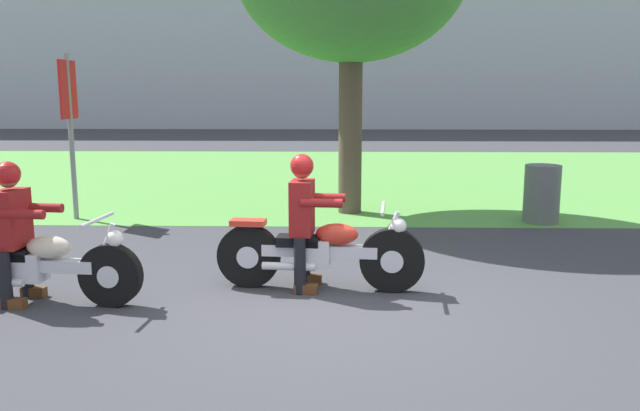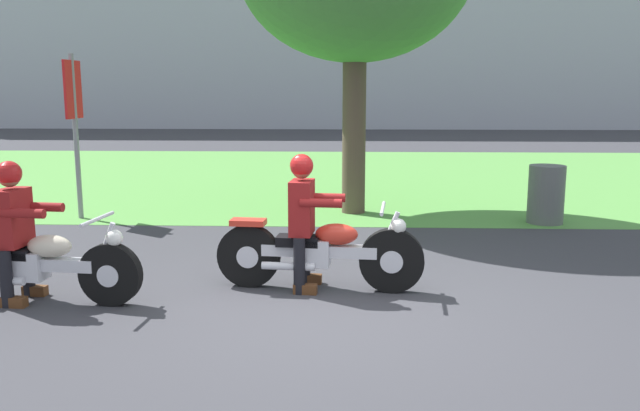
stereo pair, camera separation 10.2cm
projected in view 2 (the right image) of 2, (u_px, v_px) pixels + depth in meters
The scene contains 8 objects.
ground at pixel (337, 312), 6.10m from camera, with size 120.00×120.00×0.00m, color #38383D.
grass_verge at pixel (343, 175), 15.76m from camera, with size 60.00×12.00×0.01m, color #549342.
motorcycle_lead at pixel (320, 252), 6.74m from camera, with size 2.16×0.66×0.89m.
rider_lead at pixel (304, 211), 6.69m from camera, with size 0.57×0.49×1.41m.
motorcycle_follow at pixel (34, 264), 6.34m from camera, with size 2.18×0.66×0.86m.
rider_follow at pixel (15, 221), 6.28m from camera, with size 0.57×0.49×1.39m.
trash_can at pixel (546, 194), 10.08m from camera, with size 0.55×0.55×0.90m, color #595E5B.
sign_banner at pixel (74, 111), 10.24m from camera, with size 0.08×0.60×2.60m.
Camera 2 is at (0.07, -5.83, 2.06)m, focal length 36.63 mm.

